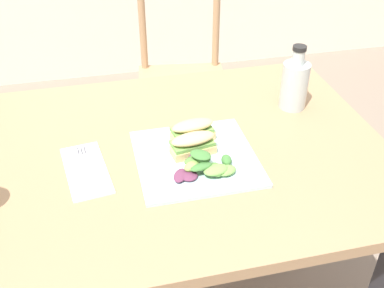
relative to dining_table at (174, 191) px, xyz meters
name	(u,v)px	position (x,y,z in m)	size (l,w,h in m)	color
dining_table	(174,191)	(0.00, 0.00, 0.00)	(1.11, 0.82, 0.74)	#997551
chair_wooden_far	(182,79)	(0.22, 0.93, -0.15)	(0.45, 0.45, 0.87)	tan
plate_lunch	(196,158)	(0.05, -0.06, 0.15)	(0.29, 0.29, 0.01)	silver
sandwich_half_front	(193,144)	(0.04, -0.04, 0.18)	(0.12, 0.07, 0.06)	#DBB270
sandwich_half_back	(193,130)	(0.06, 0.02, 0.18)	(0.12, 0.07, 0.06)	#DBB270
salad_mixed_greens	(205,164)	(0.05, -0.12, 0.17)	(0.16, 0.13, 0.04)	#602D47
napkin_folded	(86,170)	(-0.22, -0.04, 0.14)	(0.09, 0.21, 0.00)	white
fork_on_napkin	(85,165)	(-0.22, -0.02, 0.15)	(0.04, 0.19, 0.00)	silver
bottle_cold_brew	(294,87)	(0.38, 0.13, 0.21)	(0.08, 0.08, 0.19)	#472819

